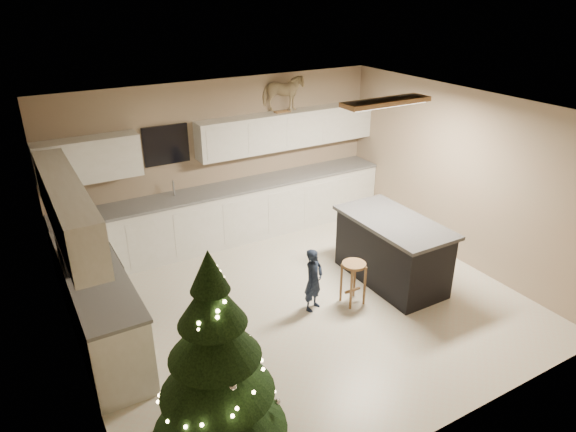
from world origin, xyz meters
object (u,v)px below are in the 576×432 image
at_px(christmas_tree, 216,373).
at_px(rocking_horse, 282,93).
at_px(island, 392,250).
at_px(bar_stool, 354,273).
at_px(toddler, 314,280).

relative_size(christmas_tree, rocking_horse, 2.71).
height_order(island, christmas_tree, christmas_tree).
height_order(bar_stool, toddler, toddler).
height_order(bar_stool, rocking_horse, rocking_horse).
bearing_deg(toddler, rocking_horse, 44.84).
bearing_deg(bar_stool, christmas_tree, -152.55).
xyz_separation_m(island, toddler, (-1.35, -0.05, -0.05)).
bearing_deg(rocking_horse, bar_stool, -164.45).
xyz_separation_m(island, rocking_horse, (-0.38, 2.45, 1.83)).
relative_size(christmas_tree, toddler, 2.37).
relative_size(bar_stool, christmas_tree, 0.29).
distance_m(island, bar_stool, 0.84).
distance_m(christmas_tree, rocking_horse, 5.09).
height_order(island, bar_stool, island).
bearing_deg(rocking_horse, christmas_tree, 168.50).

